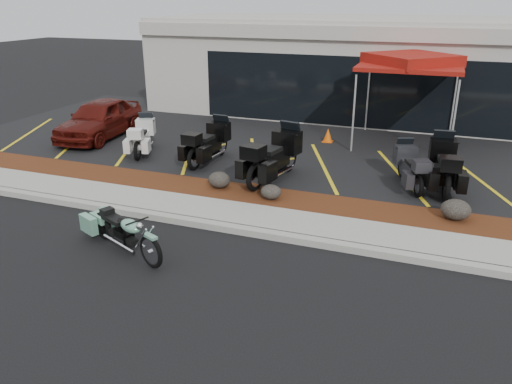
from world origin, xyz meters
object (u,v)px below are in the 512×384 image
at_px(hero_cruiser, 151,247).
at_px(traffic_cone, 328,135).
at_px(parked_car, 99,119).
at_px(touring_white, 147,130).
at_px(popup_canopy, 411,63).

bearing_deg(hero_cruiser, traffic_cone, 105.78).
distance_m(hero_cruiser, traffic_cone, 9.44).
bearing_deg(hero_cruiser, parked_car, 155.51).
distance_m(hero_cruiser, parked_car, 9.59).
height_order(hero_cruiser, traffic_cone, hero_cruiser).
relative_size(hero_cruiser, touring_white, 1.24).
bearing_deg(popup_canopy, parked_car, -161.78).
relative_size(parked_car, popup_canopy, 1.19).
relative_size(hero_cruiser, parked_car, 0.63).
height_order(parked_car, traffic_cone, parked_car).
bearing_deg(traffic_cone, touring_white, -153.67).
height_order(hero_cruiser, parked_car, parked_car).
bearing_deg(hero_cruiser, popup_canopy, 93.17).
height_order(touring_white, traffic_cone, touring_white).
distance_m(parked_car, traffic_cone, 8.01).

